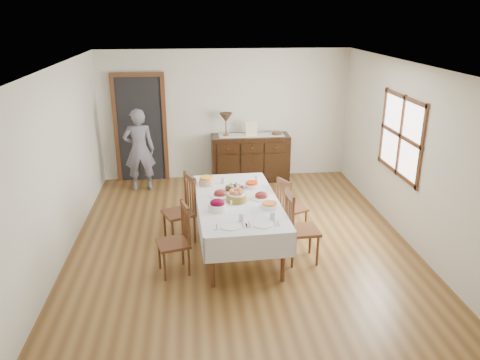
{
  "coord_description": "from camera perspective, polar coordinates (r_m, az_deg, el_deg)",
  "views": [
    {
      "loc": [
        -0.66,
        -6.31,
        3.29
      ],
      "look_at": [
        0.0,
        0.1,
        0.95
      ],
      "focal_mm": 35.0,
      "sensor_mm": 36.0,
      "label": 1
    }
  ],
  "objects": [
    {
      "name": "glass_far_b",
      "position": [
        7.3,
        2.07,
        0.16
      ],
      "size": [
        0.07,
        0.07,
        0.1
      ],
      "color": "silver",
      "rests_on": "dining_table"
    },
    {
      "name": "bread_basket",
      "position": [
        6.54,
        -0.44,
        -1.97
      ],
      "size": [
        0.29,
        0.29,
        0.18
      ],
      "color": "olive",
      "rests_on": "dining_table"
    },
    {
      "name": "table_lamp",
      "position": [
        9.29,
        -1.74,
        7.53
      ],
      "size": [
        0.26,
        0.26,
        0.46
      ],
      "color": "brown",
      "rests_on": "sideboard"
    },
    {
      "name": "carrot_bowl",
      "position": [
        7.07,
        1.44,
        -0.59
      ],
      "size": [
        0.22,
        0.22,
        0.09
      ],
      "color": "white",
      "rests_on": "dining_table"
    },
    {
      "name": "chair_left_far",
      "position": [
        7.01,
        -7.07,
        -3.49
      ],
      "size": [
        0.56,
        0.56,
        1.03
      ],
      "rotation": [
        0.0,
        0.0,
        -1.18
      ],
      "color": "#552F1A",
      "rests_on": "ground"
    },
    {
      "name": "ground",
      "position": [
        7.15,
        0.08,
        -7.45
      ],
      "size": [
        6.0,
        6.0,
        0.0
      ],
      "primitive_type": "plane",
      "color": "brown"
    },
    {
      "name": "ham_platter_a",
      "position": [
        6.75,
        -2.42,
        -1.73
      ],
      "size": [
        0.33,
        0.33,
        0.11
      ],
      "color": "white",
      "rests_on": "dining_table"
    },
    {
      "name": "room_shell",
      "position": [
        6.95,
        -1.47,
        6.23
      ],
      "size": [
        5.02,
        6.02,
        2.65
      ],
      "color": "silver",
      "rests_on": "ground"
    },
    {
      "name": "chair_left_near",
      "position": [
        6.2,
        -7.72,
        -7.14
      ],
      "size": [
        0.49,
        0.49,
        0.96
      ],
      "rotation": [
        0.0,
        0.0,
        -1.3
      ],
      "color": "#552F1A",
      "rests_on": "ground"
    },
    {
      "name": "runner",
      "position": [
        9.41,
        1.38,
        5.5
      ],
      "size": [
        1.3,
        0.35,
        0.01
      ],
      "color": "silver",
      "rests_on": "sideboard"
    },
    {
      "name": "butter_dish",
      "position": [
        6.48,
        -0.6,
        -2.6
      ],
      "size": [
        0.14,
        0.1,
        0.07
      ],
      "color": "white",
      "rests_on": "dining_table"
    },
    {
      "name": "setting_left",
      "position": [
        5.86,
        -0.76,
        -5.3
      ],
      "size": [
        0.42,
        0.31,
        0.1
      ],
      "color": "white",
      "rests_on": "dining_table"
    },
    {
      "name": "dining_table",
      "position": [
        6.65,
        -0.3,
        -3.18
      ],
      "size": [
        1.23,
        2.29,
        0.77
      ],
      "rotation": [
        0.0,
        0.0,
        0.04
      ],
      "color": "silver",
      "rests_on": "ground"
    },
    {
      "name": "beet_bowl",
      "position": [
        6.25,
        -2.77,
        -3.12
      ],
      "size": [
        0.24,
        0.24,
        0.16
      ],
      "color": "white",
      "rests_on": "dining_table"
    },
    {
      "name": "sideboard",
      "position": [
        9.53,
        1.26,
        2.74
      ],
      "size": [
        1.56,
        0.57,
        0.94
      ],
      "color": "black",
      "rests_on": "ground"
    },
    {
      "name": "setting_right",
      "position": [
        5.92,
        3.14,
        -5.06
      ],
      "size": [
        0.42,
        0.31,
        0.1
      ],
      "color": "white",
      "rests_on": "dining_table"
    },
    {
      "name": "person",
      "position": [
        9.07,
        -12.2,
        3.92
      ],
      "size": [
        0.56,
        0.39,
        1.7
      ],
      "primitive_type": "imported",
      "rotation": [
        0.0,
        0.0,
        3.23
      ],
      "color": "slate",
      "rests_on": "ground"
    },
    {
      "name": "pineapple_bowl",
      "position": [
        7.18,
        -4.09,
        -0.13
      ],
      "size": [
        0.24,
        0.24,
        0.13
      ],
      "color": "tan",
      "rests_on": "dining_table"
    },
    {
      "name": "glass_far_a",
      "position": [
        7.23,
        -2.07,
        -0.06
      ],
      "size": [
        0.07,
        0.07,
        0.09
      ],
      "color": "silver",
      "rests_on": "dining_table"
    },
    {
      "name": "ham_platter_b",
      "position": [
        6.68,
        2.63,
        -1.97
      ],
      "size": [
        0.32,
        0.32,
        0.11
      ],
      "color": "white",
      "rests_on": "dining_table"
    },
    {
      "name": "casserole_dish",
      "position": [
        6.36,
        3.62,
        -3.09
      ],
      "size": [
        0.24,
        0.24,
        0.08
      ],
      "color": "white",
      "rests_on": "dining_table"
    },
    {
      "name": "deco_bowl",
      "position": [
        9.46,
        4.51,
        5.69
      ],
      "size": [
        0.2,
        0.2,
        0.06
      ],
      "color": "#552F1A",
      "rests_on": "sideboard"
    },
    {
      "name": "chair_right_near",
      "position": [
        6.45,
        7.17,
        -5.63
      ],
      "size": [
        0.45,
        0.45,
        1.03
      ],
      "rotation": [
        0.0,
        0.0,
        1.62
      ],
      "color": "#552F1A",
      "rests_on": "ground"
    },
    {
      "name": "chair_right_far",
      "position": [
        7.24,
        6.12,
        -3.17
      ],
      "size": [
        0.5,
        0.5,
        0.91
      ],
      "rotation": [
        0.0,
        0.0,
        2.0
      ],
      "color": "#552F1A",
      "rests_on": "ground"
    },
    {
      "name": "egg_basket",
      "position": [
        6.94,
        -0.67,
        -1.0
      ],
      "size": [
        0.28,
        0.28,
        0.11
      ],
      "color": "black",
      "rests_on": "dining_table"
    },
    {
      "name": "picture_frame",
      "position": [
        9.33,
        1.41,
        6.23
      ],
      "size": [
        0.22,
        0.08,
        0.28
      ],
      "color": "beige",
      "rests_on": "sideboard"
    }
  ]
}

